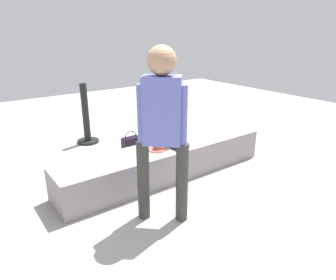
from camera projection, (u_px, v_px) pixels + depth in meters
The scene contains 10 objects.
ground_plane at pixel (166, 175), 4.02m from camera, with size 12.00×12.00×0.00m, color #A5A19B.
concrete_ledge at pixel (166, 161), 3.95m from camera, with size 2.87×0.56×0.40m, color gray.
child_seated at pixel (173, 129), 3.87m from camera, with size 0.28×0.32×0.48m.
adult_standing at pixel (162, 122), 2.78m from camera, with size 0.40×0.38×1.69m.
cake_plate at pixel (157, 148), 3.78m from camera, with size 0.22×0.22×0.07m.
gift_bag at pixel (166, 132), 5.28m from camera, with size 0.24×0.09×0.31m.
railing_post at pixel (86, 122), 5.08m from camera, with size 0.36×0.36×1.00m.
water_bottle_near_gift at pixel (162, 148), 4.71m from camera, with size 0.06×0.06×0.18m.
party_cup_red at pixel (122, 164), 4.24m from camera, with size 0.08×0.08×0.09m, color red.
handbag_black_leather at pixel (131, 142), 4.90m from camera, with size 0.29×0.13×0.29m.
Camera 1 is at (-2.12, -2.93, 1.81)m, focal length 32.78 mm.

